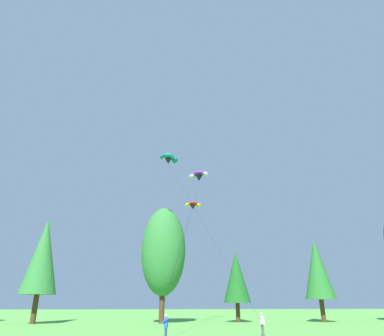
{
  "coord_description": "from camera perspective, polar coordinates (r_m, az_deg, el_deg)",
  "views": [
    {
      "loc": [
        -3.15,
        0.23,
        2.49
      ],
      "look_at": [
        -1.48,
        23.31,
        11.55
      ],
      "focal_mm": 31.85,
      "sensor_mm": 36.0,
      "label": 1
    }
  ],
  "objects": [
    {
      "name": "kite_flyer_near",
      "position": [
        24.52,
        -4.4,
        -24.8
      ],
      "size": [
        0.59,
        0.62,
        1.69
      ],
      "color": "navy",
      "rests_on": "ground_plane"
    },
    {
      "name": "kite_flyer_mid",
      "position": [
        28.79,
        11.67,
        -23.97
      ],
      "size": [
        0.26,
        0.57,
        1.69
      ],
      "color": "#4C4C51",
      "rests_on": "ground_plane"
    },
    {
      "name": "treeline_tree_c",
      "position": [
        47.52,
        -23.7,
        -13.29
      ],
      "size": [
        4.32,
        4.32,
        12.37
      ],
      "color": "#472D19",
      "rests_on": "ground_plane"
    },
    {
      "name": "treeline_tree_f",
      "position": [
        50.07,
        20.24,
        -15.56
      ],
      "size": [
        3.87,
        3.87,
        10.34
      ],
      "color": "#472D19",
      "rests_on": "ground_plane"
    },
    {
      "name": "parafoil_kite_high_red_yellow",
      "position": [
        44.34,
        0.15,
        -6.27
      ],
      "size": [
        4.65,
        18.71,
        12.96
      ],
      "color": "red"
    },
    {
      "name": "treeline_tree_d",
      "position": [
        44.79,
        -4.8,
        -13.62
      ],
      "size": [
        5.58,
        5.58,
        14.0
      ],
      "color": "#472D19",
      "rests_on": "ground_plane"
    },
    {
      "name": "treeline_tree_e",
      "position": [
        47.32,
        7.44,
        -17.64
      ],
      "size": [
        3.51,
        3.51,
        8.68
      ],
      "color": "#472D19",
      "rests_on": "ground_plane"
    },
    {
      "name": "parafoil_kite_mid_teal",
      "position": [
        42.9,
        -3.92,
        1.57
      ],
      "size": [
        8.57,
        12.87,
        18.67
      ],
      "color": "teal"
    },
    {
      "name": "parafoil_kite_far_purple",
      "position": [
        49.21,
        1.15,
        -1.31
      ],
      "size": [
        6.12,
        22.69,
        18.58
      ],
      "color": "purple"
    }
  ]
}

